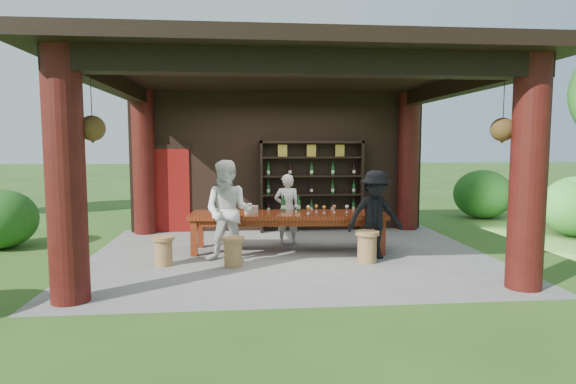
{
  "coord_description": "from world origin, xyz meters",
  "views": [
    {
      "loc": [
        -0.87,
        -8.83,
        2.06
      ],
      "look_at": [
        0.0,
        0.4,
        1.15
      ],
      "focal_mm": 30.0,
      "sensor_mm": 36.0,
      "label": 1
    }
  ],
  "objects": [
    {
      "name": "ground",
      "position": [
        0.0,
        0.0,
        0.0
      ],
      "size": [
        90.0,
        90.0,
        0.0
      ],
      "primitive_type": "plane",
      "color": "#2D5119",
      "rests_on": "ground"
    },
    {
      "name": "guest_man",
      "position": [
        1.51,
        -0.4,
        0.8
      ],
      "size": [
        1.1,
        0.71,
        1.6
      ],
      "primitive_type": "imported",
      "rotation": [
        0.0,
        0.0,
        0.11
      ],
      "color": "black",
      "rests_on": "ground"
    },
    {
      "name": "trees",
      "position": [
        3.24,
        1.55,
        3.37
      ],
      "size": [
        22.53,
        11.14,
        4.8
      ],
      "color": "#3F2819",
      "rests_on": "ground"
    },
    {
      "name": "guest_woman",
      "position": [
        -1.13,
        -0.43,
        0.9
      ],
      "size": [
        1.02,
        0.89,
        1.8
      ],
      "primitive_type": "imported",
      "rotation": [
        0.0,
        0.0,
        -0.26
      ],
      "color": "silver",
      "rests_on": "ground"
    },
    {
      "name": "table_glasses",
      "position": [
        0.6,
        0.31,
        0.82
      ],
      "size": [
        1.04,
        0.38,
        0.15
      ],
      "color": "silver",
      "rests_on": "tasting_table"
    },
    {
      "name": "stool_near_right",
      "position": [
        1.29,
        -0.7,
        0.29
      ],
      "size": [
        0.42,
        0.42,
        0.56
      ],
      "rotation": [
        0.0,
        0.0,
        0.28
      ],
      "color": "olive",
      "rests_on": "ground"
    },
    {
      "name": "tasting_table",
      "position": [
        -0.01,
        0.35,
        0.64
      ],
      "size": [
        3.8,
        1.21,
        0.75
      ],
      "rotation": [
        0.0,
        0.0,
        -0.07
      ],
      "color": "#57200C",
      "rests_on": "ground"
    },
    {
      "name": "napkin_basket",
      "position": [
        -0.71,
        0.38,
        0.82
      ],
      "size": [
        0.27,
        0.2,
        0.14
      ],
      "primitive_type": "cube",
      "rotation": [
        0.0,
        0.0,
        -0.07
      ],
      "color": "#BF6672",
      "rests_on": "tasting_table"
    },
    {
      "name": "stool_far_left",
      "position": [
        -2.24,
        -0.59,
        0.27
      ],
      "size": [
        0.38,
        0.38,
        0.5
      ],
      "rotation": [
        0.0,
        0.0,
        0.19
      ],
      "color": "olive",
      "rests_on": "ground"
    },
    {
      "name": "host",
      "position": [
        0.04,
        1.0,
        0.73
      ],
      "size": [
        0.57,
        0.42,
        1.46
      ],
      "primitive_type": "imported",
      "rotation": [
        0.0,
        0.0,
        3.01
      ],
      "color": "beige",
      "rests_on": "ground"
    },
    {
      "name": "shrubs",
      "position": [
        2.03,
        0.55,
        0.54
      ],
      "size": [
        13.82,
        8.71,
        1.36
      ],
      "color": "#194C14",
      "rests_on": "ground"
    },
    {
      "name": "table_bottles",
      "position": [
        0.03,
        0.64,
        0.9
      ],
      "size": [
        0.39,
        0.12,
        0.31
      ],
      "color": "#194C1E",
      "rests_on": "tasting_table"
    },
    {
      "name": "pavilion",
      "position": [
        -0.01,
        0.43,
        2.13
      ],
      "size": [
        7.5,
        6.0,
        3.6
      ],
      "color": "slate",
      "rests_on": "ground"
    },
    {
      "name": "stool_near_left",
      "position": [
        -1.05,
        -0.77,
        0.27
      ],
      "size": [
        0.39,
        0.39,
        0.51
      ],
      "rotation": [
        0.0,
        0.0,
        -0.09
      ],
      "color": "olive",
      "rests_on": "ground"
    },
    {
      "name": "wine_shelf",
      "position": [
        0.76,
        2.45,
        1.08
      ],
      "size": [
        2.45,
        0.37,
        2.16
      ],
      "color": "black",
      "rests_on": "ground"
    }
  ]
}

